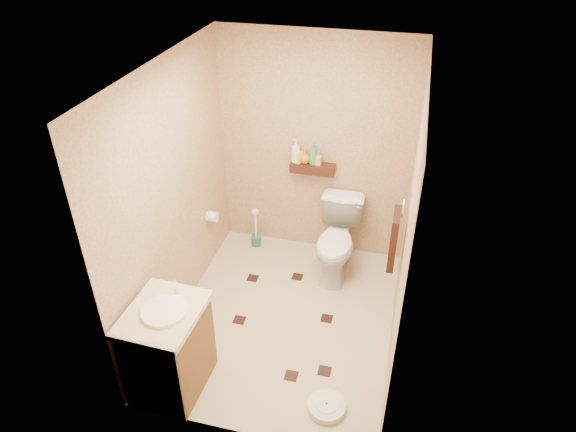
# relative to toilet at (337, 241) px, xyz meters

# --- Properties ---
(ground) EXTENTS (2.50, 2.50, 0.00)m
(ground) POSITION_rel_toilet_xyz_m (-0.35, -0.83, -0.39)
(ground) COLOR #C7B191
(ground) RESTS_ON ground
(wall_back) EXTENTS (2.00, 0.04, 2.40)m
(wall_back) POSITION_rel_toilet_xyz_m (-0.35, 0.42, 0.81)
(wall_back) COLOR tan
(wall_back) RESTS_ON ground
(wall_front) EXTENTS (2.00, 0.04, 2.40)m
(wall_front) POSITION_rel_toilet_xyz_m (-0.35, -2.08, 0.81)
(wall_front) COLOR tan
(wall_front) RESTS_ON ground
(wall_left) EXTENTS (0.04, 2.50, 2.40)m
(wall_left) POSITION_rel_toilet_xyz_m (-1.35, -0.83, 0.81)
(wall_left) COLOR tan
(wall_left) RESTS_ON ground
(wall_right) EXTENTS (0.04, 2.50, 2.40)m
(wall_right) POSITION_rel_toilet_xyz_m (0.65, -0.83, 0.81)
(wall_right) COLOR tan
(wall_right) RESTS_ON ground
(ceiling) EXTENTS (2.00, 2.50, 0.02)m
(ceiling) POSITION_rel_toilet_xyz_m (-0.35, -0.83, 2.01)
(ceiling) COLOR white
(ceiling) RESTS_ON wall_back
(wall_shelf) EXTENTS (0.46, 0.14, 0.10)m
(wall_shelf) POSITION_rel_toilet_xyz_m (-0.35, 0.34, 0.63)
(wall_shelf) COLOR #35170E
(wall_shelf) RESTS_ON wall_back
(floor_accents) EXTENTS (1.07, 1.38, 0.01)m
(floor_accents) POSITION_rel_toilet_xyz_m (-0.31, -0.85, -0.39)
(floor_accents) COLOR black
(floor_accents) RESTS_ON ground
(toilet) EXTENTS (0.44, 0.77, 0.78)m
(toilet) POSITION_rel_toilet_xyz_m (0.00, 0.00, 0.00)
(toilet) COLOR white
(toilet) RESTS_ON ground
(vanity) EXTENTS (0.57, 0.68, 0.93)m
(vanity) POSITION_rel_toilet_xyz_m (-1.05, -1.78, 0.02)
(vanity) COLOR brown
(vanity) RESTS_ON ground
(bathroom_scale) EXTENTS (0.31, 0.31, 0.06)m
(bathroom_scale) POSITION_rel_toilet_xyz_m (0.22, -1.72, -0.36)
(bathroom_scale) COLOR white
(bathroom_scale) RESTS_ON ground
(toilet_brush) EXTENTS (0.11, 0.11, 0.49)m
(toilet_brush) POSITION_rel_toilet_xyz_m (-0.96, 0.24, -0.22)
(toilet_brush) COLOR #1A6860
(toilet_brush) RESTS_ON ground
(towel_ring) EXTENTS (0.12, 0.30, 0.76)m
(towel_ring) POSITION_rel_toilet_xyz_m (0.57, -0.58, 0.55)
(towel_ring) COLOR silver
(towel_ring) RESTS_ON wall_right
(toilet_paper) EXTENTS (0.12, 0.11, 0.12)m
(toilet_paper) POSITION_rel_toilet_xyz_m (-1.29, -0.18, 0.21)
(toilet_paper) COLOR white
(toilet_paper) RESTS_ON wall_left
(bottle_a) EXTENTS (0.13, 0.13, 0.25)m
(bottle_a) POSITION_rel_toilet_xyz_m (-0.53, 0.34, 0.80)
(bottle_a) COLOR silver
(bottle_a) RESTS_ON wall_shelf
(bottle_b) EXTENTS (0.11, 0.11, 0.18)m
(bottle_b) POSITION_rel_toilet_xyz_m (-0.50, 0.34, 0.77)
(bottle_b) COLOR yellow
(bottle_b) RESTS_ON wall_shelf
(bottle_c) EXTENTS (0.13, 0.13, 0.14)m
(bottle_c) POSITION_rel_toilet_xyz_m (-0.43, 0.34, 0.75)
(bottle_c) COLOR #D65219
(bottle_c) RESTS_ON wall_shelf
(bottle_d) EXTENTS (0.10, 0.10, 0.23)m
(bottle_d) POSITION_rel_toilet_xyz_m (-0.34, 0.34, 0.79)
(bottle_d) COLOR #2E8A4C
(bottle_d) RESTS_ON wall_shelf
(bottle_e) EXTENTS (0.08, 0.08, 0.15)m
(bottle_e) POSITION_rel_toilet_xyz_m (-0.29, 0.34, 0.75)
(bottle_e) COLOR gold
(bottle_e) RESTS_ON wall_shelf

